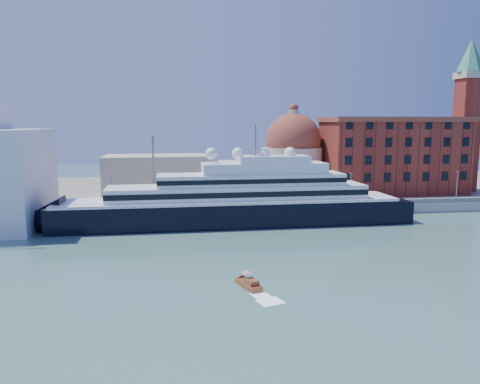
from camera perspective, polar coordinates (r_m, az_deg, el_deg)
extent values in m
plane|color=#3D6A62|center=(87.41, 2.45, -7.09)|extent=(400.00, 400.00, 0.00)
cube|color=gray|center=(119.83, -0.75, -2.25)|extent=(180.00, 10.00, 2.50)
cube|color=slate|center=(160.04, -2.83, 0.31)|extent=(260.00, 72.00, 2.00)
cube|color=slate|center=(115.12, -0.43, -1.75)|extent=(180.00, 0.10, 1.20)
cube|color=black|center=(108.58, -1.32, -2.83)|extent=(79.65, 12.25, 6.64)
cone|color=black|center=(111.21, -23.27, -3.24)|extent=(10.21, 12.25, 12.25)
cube|color=black|center=(120.42, 17.83, -2.22)|extent=(6.13, 11.23, 6.13)
cube|color=white|center=(107.95, -1.33, -0.96)|extent=(77.61, 12.46, 0.61)
cube|color=white|center=(107.95, -0.26, 0.03)|extent=(59.23, 10.21, 3.06)
cube|color=black|center=(102.96, 0.17, -0.38)|extent=(59.23, 0.15, 1.23)
cube|color=white|center=(108.08, 1.35, 1.56)|extent=(42.89, 9.19, 2.66)
cube|color=white|center=(108.39, 2.95, 2.93)|extent=(28.59, 8.17, 2.45)
cube|color=white|center=(108.66, 4.01, 4.01)|extent=(16.34, 7.15, 1.63)
cylinder|color=slate|center=(107.59, 1.90, 6.28)|extent=(0.31, 0.31, 7.15)
sphere|color=white|center=(106.29, -3.54, 4.70)|extent=(2.66, 2.66, 2.66)
sphere|color=white|center=(107.04, -0.26, 4.74)|extent=(2.66, 2.66, 2.66)
sphere|color=white|center=(108.13, 2.96, 4.76)|extent=(2.66, 2.66, 2.66)
sphere|color=white|center=(109.55, 6.11, 4.77)|extent=(2.66, 2.66, 2.66)
cube|color=white|center=(107.62, -18.24, -4.23)|extent=(13.23, 7.11, 1.68)
cube|color=white|center=(107.51, -17.15, -3.45)|extent=(4.70, 3.56, 1.26)
cube|color=maroon|center=(68.24, 1.04, -11.29)|extent=(3.32, 5.62, 0.89)
cube|color=maroon|center=(67.25, 1.40, -10.91)|extent=(2.03, 2.55, 0.71)
cylinder|color=slate|center=(68.25, 0.87, -10.30)|extent=(0.05, 0.05, 1.42)
cone|color=red|center=(68.00, 0.87, -9.66)|extent=(1.60, 1.60, 0.36)
cube|color=maroon|center=(151.48, 18.13, 4.03)|extent=(42.00, 18.00, 22.00)
cube|color=brown|center=(151.14, 18.33, 8.38)|extent=(43.00, 19.00, 1.50)
cube|color=maroon|center=(163.49, 25.80, 6.18)|extent=(6.00, 6.00, 35.00)
cube|color=beige|center=(164.12, 26.21, 12.64)|extent=(7.00, 7.00, 2.00)
cone|color=#3C856A|center=(164.77, 26.35, 14.71)|extent=(8.40, 8.40, 10.00)
cylinder|color=beige|center=(146.53, 6.45, 2.68)|extent=(18.00, 18.00, 14.00)
sphere|color=brown|center=(145.94, 6.51, 6.20)|extent=(17.00, 17.00, 17.00)
cylinder|color=beige|center=(145.87, 6.56, 9.34)|extent=(3.00, 3.00, 3.00)
cube|color=beige|center=(141.72, 1.19, 1.73)|extent=(18.00, 14.00, 10.00)
cube|color=beige|center=(141.47, -10.20, 2.00)|extent=(30.00, 16.00, 12.00)
cylinder|color=slate|center=(115.60, -15.42, -0.31)|extent=(0.24, 0.24, 8.00)
cube|color=slate|center=(115.08, -15.50, 1.71)|extent=(0.80, 0.30, 0.25)
cylinder|color=slate|center=(116.04, -0.54, 0.03)|extent=(0.24, 0.24, 8.00)
cube|color=slate|center=(115.52, -0.54, 2.04)|extent=(0.80, 0.30, 0.25)
cylinder|color=slate|center=(123.97, 13.31, 0.33)|extent=(0.24, 0.24, 8.00)
cube|color=slate|center=(123.48, 13.37, 2.22)|extent=(0.80, 0.30, 0.25)
cylinder|color=slate|center=(138.10, 24.92, 0.58)|extent=(0.24, 0.24, 8.00)
cube|color=slate|center=(137.66, 25.02, 2.27)|extent=(0.80, 0.30, 0.25)
cylinder|color=slate|center=(116.25, -10.50, 2.39)|extent=(0.50, 0.50, 18.00)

